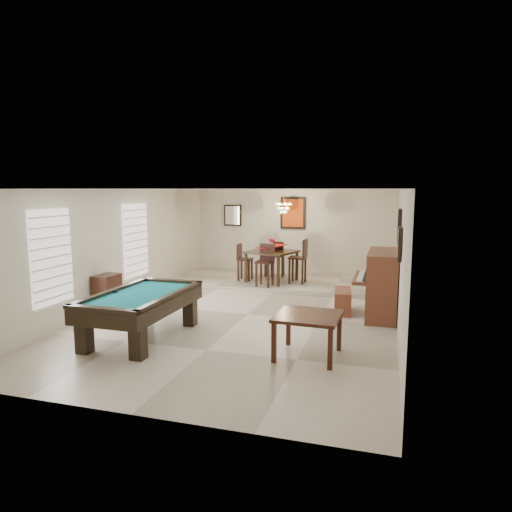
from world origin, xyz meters
The scene contains 25 objects.
ground_plane centered at (0.00, 0.00, -0.01)m, with size 6.00×9.00×0.02m, color beige.
wall_back centered at (0.00, 4.50, 1.30)m, with size 6.00×0.04×2.60m, color silver.
wall_front centered at (0.00, -4.50, 1.30)m, with size 6.00×0.04×2.60m, color silver.
wall_left centered at (-3.00, 0.00, 1.30)m, with size 0.04×9.00×2.60m, color silver.
wall_right centered at (3.00, 0.00, 1.30)m, with size 0.04×9.00×2.60m, color silver.
ceiling centered at (0.00, 0.00, 2.60)m, with size 6.00×9.00×0.04m, color white.
dining_step centered at (0.00, 3.25, 0.06)m, with size 6.00×2.50×0.12m, color beige.
window_left_front centered at (-2.97, -2.20, 1.40)m, with size 0.06×1.00×1.70m, color white.
window_left_rear centered at (-2.97, 0.60, 1.40)m, with size 0.06×1.00×1.70m, color white.
pool_table centered at (-1.32, -1.99, 0.39)m, with size 1.27×2.34×0.78m, color black, non-canonical shape.
square_table centered at (1.63, -2.06, 0.34)m, with size 0.98×0.98×0.67m, color black, non-canonical shape.
upright_piano centered at (2.53, 0.67, 0.67)m, with size 0.91×1.62×1.35m, color brown, non-canonical shape.
piano_bench centered at (1.89, 0.72, 0.24)m, with size 0.34×0.87×0.49m, color brown.
apothecary_chest centered at (-2.78, -0.89, 0.43)m, with size 0.38×0.57×0.85m, color black.
dining_table centered at (-0.25, 2.92, 0.60)m, with size 1.15×1.15×0.95m, color black, non-canonical shape.
flower_vase centered at (-0.25, 2.92, 1.18)m, with size 0.13×0.13×0.22m, color #AF0F19, non-canonical shape.
dining_chair_south centered at (-0.26, 2.25, 0.66)m, with size 0.40×0.40×1.09m, color black, non-canonical shape.
dining_chair_north centered at (-0.27, 3.68, 0.63)m, with size 0.38×0.38×1.02m, color black, non-canonical shape.
dining_chair_west centered at (-0.99, 2.88, 0.62)m, with size 0.37×0.37×1.00m, color black, non-canonical shape.
dining_chair_east centered at (0.47, 2.90, 0.71)m, with size 0.44×0.44×1.18m, color black, non-canonical shape.
chandelier centered at (0.00, 3.20, 2.20)m, with size 0.44×0.44×0.60m, color #FFE5B2, non-canonical shape.
back_painting centered at (0.00, 4.46, 1.90)m, with size 0.75×0.06×0.95m, color #D84C14.
back_mirror centered at (-1.90, 4.46, 1.80)m, with size 0.55×0.06×0.65m, color white.
right_picture_upper centered at (2.96, 0.30, 1.90)m, with size 0.06×0.55×0.65m, color slate.
right_picture_lower centered at (2.96, -1.00, 1.70)m, with size 0.06×0.45×0.55m, color gray.
Camera 1 is at (2.81, -8.85, 2.59)m, focal length 32.00 mm.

